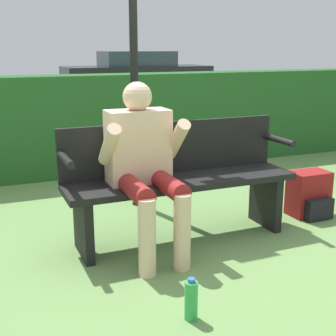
{
  "coord_description": "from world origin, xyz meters",
  "views": [
    {
      "loc": [
        -1.35,
        -2.96,
        1.39
      ],
      "look_at": [
        -0.15,
        -0.1,
        0.59
      ],
      "focal_mm": 50.0,
      "sensor_mm": 36.0,
      "label": 1
    }
  ],
  "objects": [
    {
      "name": "ground_plane",
      "position": [
        0.0,
        0.0,
        0.0
      ],
      "size": [
        40.0,
        40.0,
        0.0
      ],
      "primitive_type": "plane",
      "color": "#668E4C"
    },
    {
      "name": "hedge_back",
      "position": [
        0.0,
        2.16,
        0.55
      ],
      "size": [
        12.0,
        0.42,
        1.1
      ],
      "color": "#235623",
      "rests_on": "ground"
    },
    {
      "name": "park_bench",
      "position": [
        0.0,
        0.06,
        0.46
      ],
      "size": [
        1.7,
        0.42,
        0.86
      ],
      "color": "black",
      "rests_on": "ground"
    },
    {
      "name": "person_seated",
      "position": [
        -0.32,
        -0.08,
        0.65
      ],
      "size": [
        0.57,
        0.65,
        1.16
      ],
      "color": "beige",
      "rests_on": "ground"
    },
    {
      "name": "backpack",
      "position": [
        1.21,
        0.05,
        0.18
      ],
      "size": [
        0.32,
        0.29,
        0.38
      ],
      "color": "maroon",
      "rests_on": "ground"
    },
    {
      "name": "water_bottle",
      "position": [
        -0.39,
        -0.99,
        0.11
      ],
      "size": [
        0.07,
        0.07,
        0.23
      ],
      "color": "green",
      "rests_on": "ground"
    },
    {
      "name": "signpost",
      "position": [
        -0.05,
        0.88,
        1.42
      ],
      "size": [
        0.32,
        0.09,
        2.55
      ],
      "color": "black",
      "rests_on": "ground"
    },
    {
      "name": "parked_car",
      "position": [
        3.25,
        10.41,
        0.61
      ],
      "size": [
        4.3,
        1.75,
        1.28
      ],
      "rotation": [
        0.0,
        0.0,
        -0.01
      ],
      "color": "black",
      "rests_on": "ground"
    }
  ]
}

